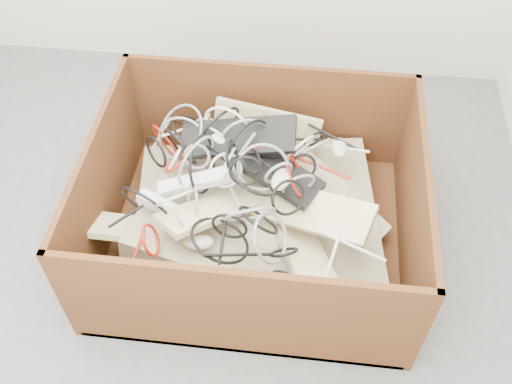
# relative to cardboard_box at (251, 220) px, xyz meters

# --- Properties ---
(ground) EXTENTS (3.00, 3.00, 0.00)m
(ground) POSITION_rel_cardboard_box_xyz_m (-0.25, -0.24, -0.14)
(ground) COLOR #515254
(ground) RESTS_ON ground
(room_shell) EXTENTS (3.04, 3.04, 2.50)m
(room_shell) POSITION_rel_cardboard_box_xyz_m (-0.25, -0.24, 1.11)
(room_shell) COLOR silver
(room_shell) RESTS_ON ground
(cardboard_box) EXTENTS (1.29, 1.08, 0.57)m
(cardboard_box) POSITION_rel_cardboard_box_xyz_m (0.00, 0.00, 0.00)
(cardboard_box) COLOR #3C240F
(cardboard_box) RESTS_ON ground
(keyboard_pile) EXTENTS (1.25, 0.95, 0.44)m
(keyboard_pile) POSITION_rel_cardboard_box_xyz_m (0.02, 0.01, 0.14)
(keyboard_pile) COLOR beige
(keyboard_pile) RESTS_ON cardboard_box
(mice_scatter) EXTENTS (0.71, 0.77, 0.22)m
(mice_scatter) POSITION_rel_cardboard_box_xyz_m (0.01, -0.03, 0.22)
(mice_scatter) COLOR beige
(mice_scatter) RESTS_ON keyboard_pile
(power_strip_left) EXTENTS (0.32, 0.12, 0.13)m
(power_strip_left) POSITION_rel_cardboard_box_xyz_m (-0.21, -0.02, 0.24)
(power_strip_left) COLOR silver
(power_strip_left) RESTS_ON keyboard_pile
(power_strip_right) EXTENTS (0.27, 0.14, 0.09)m
(power_strip_right) POSITION_rel_cardboard_box_xyz_m (-0.31, -0.12, 0.18)
(power_strip_right) COLOR silver
(power_strip_right) RESTS_ON keyboard_pile
(vga_plug) EXTENTS (0.06, 0.06, 0.03)m
(vga_plug) POSITION_rel_cardboard_box_xyz_m (0.41, -0.06, 0.22)
(vga_plug) COLOR #0B26A8
(vga_plug) RESTS_ON keyboard_pile
(cable_tangle) EXTENTS (1.07, 0.87, 0.45)m
(cable_tangle) POSITION_rel_cardboard_box_xyz_m (-0.12, 0.07, 0.26)
(cable_tangle) COLOR black
(cable_tangle) RESTS_ON keyboard_pile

